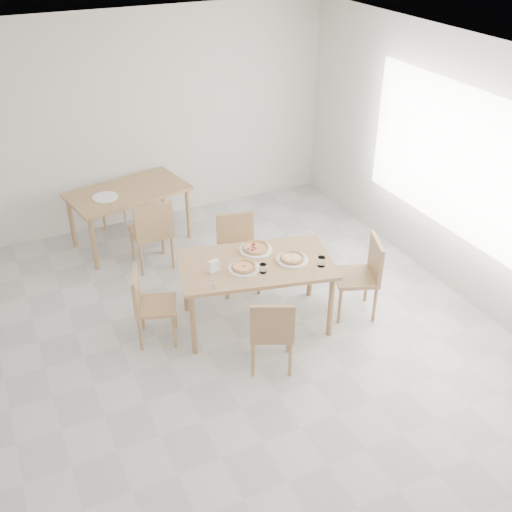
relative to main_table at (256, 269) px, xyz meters
name	(u,v)px	position (x,y,z in m)	size (l,w,h in m)	color
room	(469,167)	(2.31, -0.34, 0.83)	(7.28, 7.00, 7.00)	beige
main_table	(256,269)	(0.00, 0.00, 0.00)	(1.71, 1.22, 0.75)	tan
chair_south	(272,330)	(-0.19, -0.73, -0.19)	(0.54, 0.54, 0.83)	#B07D58
chair_north	(237,246)	(0.13, 0.76, -0.16)	(0.51, 0.51, 0.87)	#B07D58
chair_west	(148,301)	(-1.09, 0.22, -0.21)	(0.51, 0.51, 0.80)	#B07D58
chair_east	(364,272)	(1.12, -0.32, -0.16)	(0.57, 0.57, 0.89)	#B07D58
plate_margherita	(244,269)	(-0.16, -0.06, 0.09)	(0.31, 0.31, 0.02)	white
plate_mushroom	(292,260)	(0.35, -0.12, 0.09)	(0.33, 0.33, 0.02)	white
plate_pepperoni	(256,250)	(0.10, 0.22, 0.09)	(0.34, 0.34, 0.02)	white
pizza_margherita	(244,267)	(-0.16, -0.06, 0.11)	(0.33, 0.33, 0.03)	#E2AC6A
pizza_mushroom	(292,258)	(0.35, -0.12, 0.11)	(0.26, 0.26, 0.03)	#E2AC6A
pizza_pepperoni	(256,248)	(0.10, 0.22, 0.11)	(0.34, 0.34, 0.03)	#E2AC6A
tumbler_a	(263,268)	(-0.02, -0.19, 0.13)	(0.07, 0.07, 0.09)	white
tumbler_b	(321,262)	(0.56, -0.34, 0.13)	(0.08, 0.08, 0.10)	white
napkin_holder	(214,267)	(-0.45, 0.02, 0.14)	(0.12, 0.08, 0.13)	silver
fork_a	(214,285)	(-0.54, -0.20, 0.08)	(0.02, 0.19, 0.01)	silver
fork_b	(211,285)	(-0.57, -0.19, 0.08)	(0.02, 0.19, 0.01)	silver
second_table	(128,196)	(-0.72, 2.26, -0.01)	(1.59, 1.09, 0.75)	#B07D58
chair_back_s	(152,230)	(-0.64, 1.52, -0.14)	(0.46, 0.46, 0.92)	#B07D58
chair_back_n	(100,190)	(-0.93, 3.02, -0.20)	(0.54, 0.54, 0.82)	#B07D58
plate_empty	(105,197)	(-1.02, 2.16, 0.09)	(0.31, 0.31, 0.02)	white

